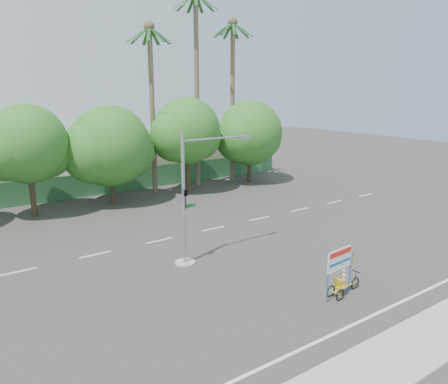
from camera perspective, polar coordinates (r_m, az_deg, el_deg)
ground at (r=22.06m, az=6.01°, el=-11.12°), size 120.00×120.00×0.00m
sidewalk_near at (r=17.81m, az=22.98°, el=-18.45°), size 50.00×2.40×0.12m
fence at (r=39.68m, az=-14.81°, el=1.24°), size 38.00×0.08×2.00m
building_right at (r=46.77m, az=-7.65°, el=4.40°), size 14.00×8.00×3.60m
tree_left at (r=33.81m, az=-24.35°, el=5.38°), size 6.66×5.60×8.07m
tree_center at (r=35.49m, az=-14.73°, el=5.51°), size 7.62×6.40×7.85m
tree_right at (r=38.40m, az=-4.92°, el=7.65°), size 6.90×5.80×8.36m
tree_far_right at (r=42.41m, az=3.34°, el=7.43°), size 7.38×6.20×7.94m
palm_tall at (r=40.55m, az=-3.60°, el=15.39°), size 3.73×3.79×17.45m
palm_mid at (r=42.77m, az=1.12°, el=13.89°), size 3.73×3.79×15.45m
palm_short at (r=38.35m, az=-9.44°, el=12.94°), size 3.73×3.79×14.45m
traffic_signal at (r=22.86m, az=-4.58°, el=-2.38°), size 4.72×1.10×7.00m
trike_billboard at (r=20.55m, az=15.15°, el=-10.48°), size 2.47×0.63×2.43m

